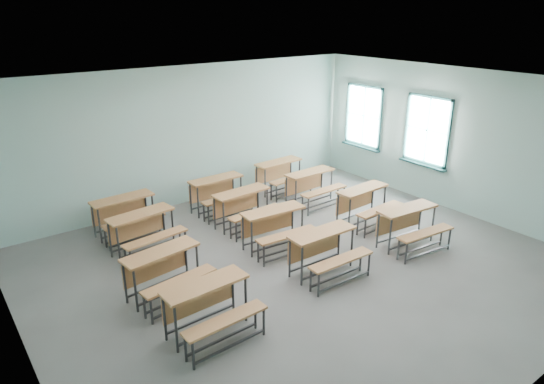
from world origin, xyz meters
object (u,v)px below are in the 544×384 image
Objects in this scene: desk_unit_r0c0 at (210,303)px; desk_unit_r0c2 at (411,222)px; desk_unit_r1c2 at (366,201)px; desk_unit_r2c2 at (313,183)px; desk_unit_r0c1 at (326,247)px; desk_unit_r3c0 at (126,211)px; desk_unit_r3c2 at (281,172)px; desk_unit_r1c1 at (276,224)px; desk_unit_r2c1 at (245,204)px; desk_unit_r1c0 at (165,268)px; desk_unit_r3c1 at (219,190)px; desk_unit_r2c0 at (144,227)px.

desk_unit_r0c0 is 4.46m from desk_unit_r0c2.
desk_unit_r1c2 is 1.53m from desk_unit_r2c2.
desk_unit_r0c1 is 4.21m from desk_unit_r3c0.
desk_unit_r0c0 is 0.99× the size of desk_unit_r3c2.
desk_unit_r3c2 is at bearing 54.92° from desk_unit_r1c1.
desk_unit_r2c1 is at bearing 144.28° from desk_unit_r1c2.
desk_unit_r3c0 is (-4.31, 2.54, 0.00)m from desk_unit_r1c2.
desk_unit_r1c2 is at bearing -32.97° from desk_unit_r3c0.
desk_unit_r1c0 is at bearing -151.76° from desk_unit_r3c2.
desk_unit_r0c0 and desk_unit_r3c1 have the same top height.
desk_unit_r1c2 is 1.02× the size of desk_unit_r3c1.
desk_unit_r1c2 is (2.25, -0.21, 0.00)m from desk_unit_r1c1.
desk_unit_r0c2 is 4.69m from desk_unit_r1c0.
desk_unit_r1c1 is 1.02× the size of desk_unit_r3c0.
desk_unit_r0c1 is at bearing -120.19° from desk_unit_r3c2.
desk_unit_r1c1 and desk_unit_r2c2 have the same top height.
desk_unit_r2c2 is at bearing -88.39° from desk_unit_r3c2.
desk_unit_r3c2 is (4.33, 3.94, 0.00)m from desk_unit_r0c0.
desk_unit_r0c1 is 2.03m from desk_unit_r0c2.
desk_unit_r0c1 is 0.95× the size of desk_unit_r2c0.
desk_unit_r3c0 is at bearing 149.37° from desk_unit_r2c1.
desk_unit_r1c0 and desk_unit_r2c1 have the same top height.
desk_unit_r0c0 is at bearing -166.57° from desk_unit_r1c2.
desk_unit_r0c2 is 4.25m from desk_unit_r3c1.
desk_unit_r3c2 is (1.99, 2.40, 0.00)m from desk_unit_r1c1.
desk_unit_r3c1 is (2.14, -0.09, 0.00)m from desk_unit_r3c0.
desk_unit_r1c0 is 3.53m from desk_unit_r3c1.
desk_unit_r0c1 is at bearing -61.56° from desk_unit_r3c0.
desk_unit_r1c2 and desk_unit_r2c1 have the same top height.
desk_unit_r2c1 is (-2.04, 2.68, 0.00)m from desk_unit_r0c2.
desk_unit_r0c0 is 0.99× the size of desk_unit_r2c1.
desk_unit_r1c1 is at bearing -51.03° from desk_unit_r3c0.
desk_unit_r0c0 and desk_unit_r2c2 have the same top height.
desk_unit_r2c0 is 1.05× the size of desk_unit_r2c2.
desk_unit_r1c0 is at bearing -108.24° from desk_unit_r2c0.
desk_unit_r2c2 is 2.21m from desk_unit_r3c1.
desk_unit_r0c2 and desk_unit_r3c2 have the same top height.
desk_unit_r1c1 is at bearing 151.11° from desk_unit_r0c2.
desk_unit_r0c0 is 0.97× the size of desk_unit_r1c1.
desk_unit_r2c1 is (-0.02, 2.48, 0.00)m from desk_unit_r0c1.
desk_unit_r1c1 is at bearing -132.71° from desk_unit_r3c2.
desk_unit_r1c0 is 1.05× the size of desk_unit_r3c0.
desk_unit_r1c1 is 2.46m from desk_unit_r2c2.
desk_unit_r0c0 is 1.01× the size of desk_unit_r0c1.
desk_unit_r0c0 is 2.90m from desk_unit_r2c0.
desk_unit_r0c2 is 0.99× the size of desk_unit_r1c0.
desk_unit_r0c2 is at bearing -98.57° from desk_unit_r1c2.
desk_unit_r3c0 and desk_unit_r3c2 have the same top height.
desk_unit_r1c1 is 1.02× the size of desk_unit_r2c1.
desk_unit_r1c2 and desk_unit_r2c0 have the same top height.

